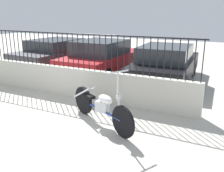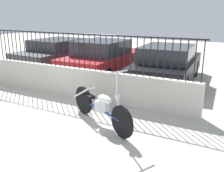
{
  "view_description": "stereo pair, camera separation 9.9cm",
  "coord_description": "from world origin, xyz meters",
  "px_view_note": "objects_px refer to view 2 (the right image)",
  "views": [
    {
      "loc": [
        4.62,
        -2.83,
        2.41
      ],
      "look_at": [
        2.01,
        2.35,
        0.7
      ],
      "focal_mm": 40.0,
      "sensor_mm": 36.0,
      "label": 1
    },
    {
      "loc": [
        4.7,
        -2.79,
        2.41
      ],
      "look_at": [
        2.01,
        2.35,
        0.7
      ],
      "focal_mm": 40.0,
      "sensor_mm": 36.0,
      "label": 2
    }
  ],
  "objects_px": {
    "car_red": "(104,58)",
    "car_black": "(167,64)",
    "motorcycle_blue": "(98,105)",
    "car_dark_grey": "(61,53)"
  },
  "relations": [
    {
      "from": "motorcycle_blue",
      "to": "car_red",
      "type": "height_order",
      "value": "car_red"
    },
    {
      "from": "motorcycle_blue",
      "to": "car_black",
      "type": "distance_m",
      "value": 4.1
    },
    {
      "from": "motorcycle_blue",
      "to": "car_black",
      "type": "height_order",
      "value": "motorcycle_blue"
    },
    {
      "from": "motorcycle_blue",
      "to": "car_red",
      "type": "distance_m",
      "value": 4.36
    },
    {
      "from": "car_red",
      "to": "car_black",
      "type": "xyz_separation_m",
      "value": [
        2.45,
        0.22,
        -0.03
      ]
    },
    {
      "from": "car_dark_grey",
      "to": "car_black",
      "type": "height_order",
      "value": "car_black"
    },
    {
      "from": "motorcycle_blue",
      "to": "car_red",
      "type": "bearing_deg",
      "value": 145.01
    },
    {
      "from": "car_red",
      "to": "car_dark_grey",
      "type": "bearing_deg",
      "value": 82.99
    },
    {
      "from": "car_dark_grey",
      "to": "car_red",
      "type": "bearing_deg",
      "value": -94.66
    },
    {
      "from": "motorcycle_blue",
      "to": "car_dark_grey",
      "type": "relative_size",
      "value": 0.46
    }
  ]
}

